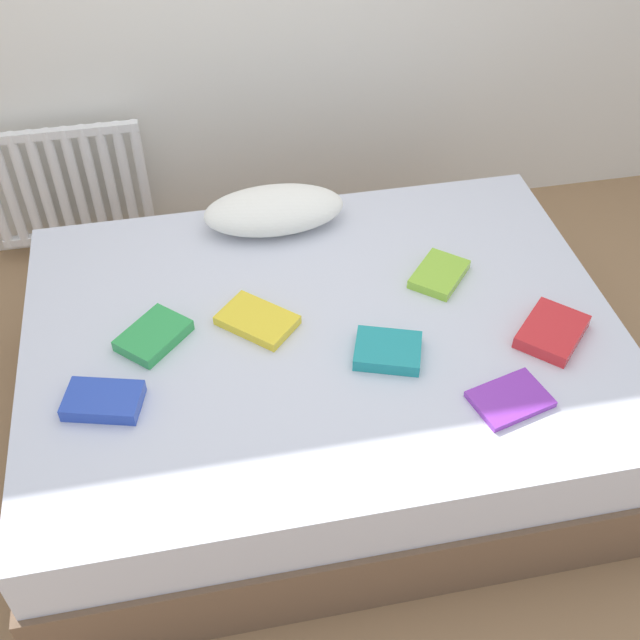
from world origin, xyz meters
TOP-DOWN VIEW (x-y plane):
  - ground_plane at (0.00, 0.00)m, footprint 8.00×8.00m
  - bed at (0.00, 0.00)m, footprint 2.00×1.50m
  - radiator at (-0.89, 1.20)m, footprint 0.68×0.04m
  - pillow at (-0.07, 0.58)m, footprint 0.53×0.27m
  - textbook_teal at (0.17, -0.17)m, footprint 0.25×0.22m
  - textbook_green at (-0.55, 0.04)m, footprint 0.27×0.27m
  - textbook_yellow at (-0.21, 0.05)m, footprint 0.29×0.28m
  - textbook_red at (0.72, -0.19)m, footprint 0.29×0.29m
  - textbook_lime at (0.45, 0.16)m, footprint 0.25×0.26m
  - textbook_blue at (-0.71, -0.21)m, footprint 0.25×0.20m
  - textbook_purple at (0.49, -0.43)m, footprint 0.26×0.21m

SIDE VIEW (x-z plane):
  - ground_plane at x=0.00m, z-range 0.00..0.00m
  - bed at x=0.00m, z-range 0.00..0.50m
  - radiator at x=-0.89m, z-range 0.10..0.65m
  - textbook_purple at x=0.49m, z-range 0.50..0.52m
  - textbook_yellow at x=-0.21m, z-range 0.50..0.53m
  - textbook_lime at x=0.45m, z-range 0.50..0.53m
  - textbook_green at x=-0.55m, z-range 0.50..0.54m
  - textbook_teal at x=0.17m, z-range 0.50..0.54m
  - textbook_blue at x=-0.71m, z-range 0.50..0.54m
  - textbook_red at x=0.72m, z-range 0.50..0.54m
  - pillow at x=-0.07m, z-range 0.50..0.65m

